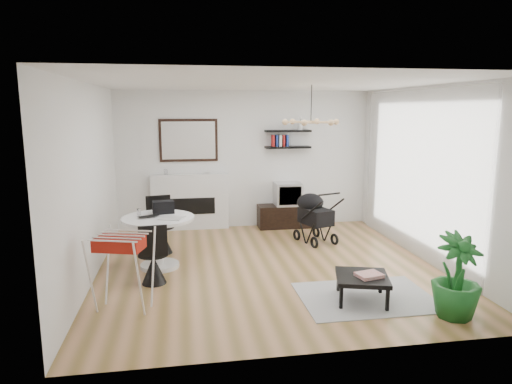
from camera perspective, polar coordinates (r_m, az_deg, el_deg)
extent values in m
plane|color=olive|center=(6.96, 1.58, -9.36)|extent=(5.00, 5.00, 0.00)
plane|color=white|center=(6.56, 1.70, 13.44)|extent=(5.00, 5.00, 0.00)
plane|color=white|center=(9.07, -1.38, 4.04)|extent=(5.00, 0.00, 5.00)
plane|color=white|center=(6.62, -20.11, 1.07)|extent=(0.00, 5.00, 5.00)
plane|color=white|center=(7.51, 20.72, 2.06)|extent=(0.00, 5.00, 5.00)
cube|color=white|center=(7.64, 19.32, 2.27)|extent=(0.04, 3.60, 2.60)
cube|color=white|center=(9.03, -8.22, -1.23)|extent=(1.50, 0.15, 1.10)
cube|color=black|center=(8.99, -8.20, -1.75)|extent=(0.95, 0.06, 0.32)
cube|color=black|center=(8.94, -8.43, 6.41)|extent=(1.12, 0.03, 0.82)
cube|color=white|center=(8.92, -8.42, 6.40)|extent=(1.02, 0.01, 0.72)
cube|color=black|center=(9.08, 3.99, 5.60)|extent=(0.90, 0.25, 0.04)
cube|color=black|center=(9.06, 4.02, 7.62)|extent=(0.90, 0.25, 0.04)
cube|color=black|center=(9.20, 4.02, -3.00)|extent=(1.21, 0.42, 0.45)
cube|color=silver|center=(9.11, 3.98, -0.23)|extent=(0.52, 0.45, 0.45)
cube|color=black|center=(8.90, 4.31, -0.48)|extent=(0.44, 0.01, 0.36)
cylinder|color=white|center=(7.08, -11.92, -8.96)|extent=(0.57, 0.57, 0.06)
cylinder|color=white|center=(6.97, -12.04, -6.10)|extent=(0.14, 0.14, 0.68)
cylinder|color=white|center=(6.88, -12.15, -3.23)|extent=(1.06, 1.06, 0.04)
imported|color=black|center=(6.83, -13.16, -3.09)|extent=(0.37, 0.32, 0.02)
cube|color=black|center=(7.09, -11.51, -1.86)|extent=(0.34, 0.23, 0.19)
cube|color=silver|center=(6.75, -10.47, -3.22)|extent=(0.41, 0.37, 0.01)
cylinder|color=white|center=(7.05, -14.44, -2.42)|extent=(0.06, 0.06, 0.10)
cylinder|color=black|center=(7.64, -11.84, -4.22)|extent=(0.44, 0.44, 0.05)
cone|color=black|center=(7.70, -11.77, -5.96)|extent=(0.36, 0.36, 0.42)
cube|color=black|center=(7.78, -12.10, -2.06)|extent=(0.40, 0.11, 0.45)
cylinder|color=black|center=(6.36, -12.74, -7.55)|extent=(0.41, 0.41, 0.05)
cone|color=black|center=(6.43, -12.66, -9.44)|extent=(0.33, 0.33, 0.39)
cube|color=black|center=(6.12, -12.76, -6.00)|extent=(0.37, 0.07, 0.42)
cube|color=maroon|center=(5.52, -16.51, -6.06)|extent=(0.60, 0.45, 0.14)
cube|color=black|center=(8.16, 7.48, -3.03)|extent=(0.56, 0.68, 0.27)
ellipsoid|color=black|center=(8.25, 6.80, -1.32)|extent=(0.47, 0.47, 0.33)
cylinder|color=black|center=(7.77, 9.16, -0.26)|extent=(0.42, 0.17, 0.03)
torus|color=black|center=(8.36, 5.11, -5.37)|extent=(0.11, 0.21, 0.21)
torus|color=black|center=(8.59, 7.53, -4.98)|extent=(0.11, 0.21, 0.21)
torus|color=black|center=(7.92, 7.30, -6.30)|extent=(0.11, 0.21, 0.21)
torus|color=black|center=(8.17, 9.78, -5.85)|extent=(0.11, 0.21, 0.21)
cube|color=gray|center=(6.07, 13.57, -12.64)|extent=(1.66, 1.20, 0.01)
cube|color=black|center=(5.84, 13.13, -10.37)|extent=(0.77, 0.77, 0.05)
cube|color=black|center=(5.63, 10.59, -12.85)|extent=(0.04, 0.04, 0.27)
cube|color=black|center=(5.69, 16.11, -12.82)|extent=(0.04, 0.04, 0.27)
cube|color=black|center=(6.12, 10.26, -10.89)|extent=(0.04, 0.04, 0.27)
cube|color=black|center=(6.18, 15.31, -10.89)|extent=(0.04, 0.04, 0.27)
cube|color=#C43831|center=(5.80, 13.96, -10.04)|extent=(0.34, 0.29, 0.04)
imported|color=#1B5F21|center=(5.70, 23.79, -9.59)|extent=(0.64, 0.64, 0.97)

